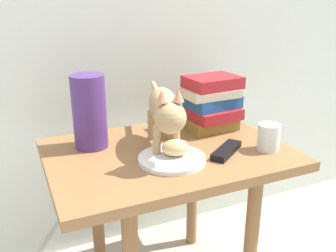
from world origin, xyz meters
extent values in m
cube|color=olive|center=(0.00, 0.00, 0.53)|extent=(0.75, 0.53, 0.03)
cylinder|color=olive|center=(0.20, -0.20, 0.26)|extent=(0.04, 0.04, 0.52)
cylinder|color=olive|center=(-0.20, 0.20, 0.26)|extent=(0.04, 0.04, 0.52)
cylinder|color=olive|center=(0.20, 0.20, 0.26)|extent=(0.04, 0.04, 0.52)
cylinder|color=white|center=(-0.02, -0.08, 0.55)|extent=(0.20, 0.20, 0.01)
ellipsoid|color=#E0BC7A|center=(-0.01, -0.08, 0.58)|extent=(0.09, 0.08, 0.05)
cylinder|color=tan|center=(0.00, -0.06, 0.60)|extent=(0.02, 0.02, 0.10)
cylinder|color=tan|center=(-0.06, -0.04, 0.60)|extent=(0.02, 0.02, 0.10)
cylinder|color=tan|center=(0.05, 0.10, 0.60)|extent=(0.02, 0.02, 0.10)
cylinder|color=tan|center=(-0.01, 0.11, 0.60)|extent=(0.02, 0.02, 0.10)
ellipsoid|color=tan|center=(0.00, 0.03, 0.68)|extent=(0.16, 0.27, 0.11)
sphere|color=tan|center=(-0.04, -0.11, 0.69)|extent=(0.09, 0.09, 0.09)
cone|color=#DD8460|center=(-0.02, -0.12, 0.76)|extent=(0.03, 0.03, 0.03)
cone|color=#DD8460|center=(-0.07, -0.11, 0.76)|extent=(0.03, 0.03, 0.03)
cylinder|color=tan|center=(0.05, 0.23, 0.69)|extent=(0.06, 0.16, 0.02)
cube|color=olive|center=(0.22, 0.11, 0.57)|extent=(0.18, 0.13, 0.04)
cube|color=maroon|center=(0.23, 0.10, 0.61)|extent=(0.19, 0.15, 0.04)
cube|color=#1E4C8C|center=(0.23, 0.12, 0.65)|extent=(0.19, 0.14, 0.04)
cube|color=#BCB299|center=(0.21, 0.11, 0.68)|extent=(0.19, 0.13, 0.03)
cube|color=maroon|center=(0.23, 0.12, 0.72)|extent=(0.19, 0.15, 0.04)
cylinder|color=#4C2D72|center=(-0.21, 0.13, 0.66)|extent=(0.11, 0.11, 0.23)
cylinder|color=silver|center=(0.29, -0.13, 0.59)|extent=(0.07, 0.07, 0.08)
cylinder|color=silver|center=(0.29, -0.13, 0.57)|extent=(0.06, 0.06, 0.04)
cube|color=black|center=(0.15, -0.10, 0.56)|extent=(0.15, 0.12, 0.02)
camera|label=1|loc=(-0.44, -0.98, 1.01)|focal=39.37mm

